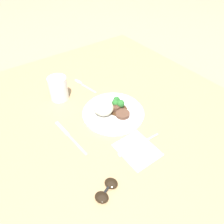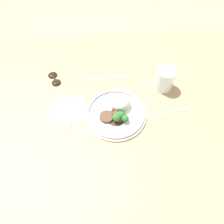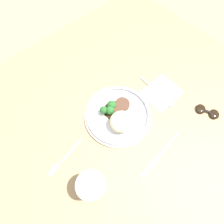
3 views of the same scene
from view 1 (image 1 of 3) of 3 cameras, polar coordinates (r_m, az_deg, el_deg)
name	(u,v)px [view 1 (image 1 of 3)]	position (r m, az deg, el deg)	size (l,w,h in m)	color
ground_plane	(115,121)	(0.97, 0.86, -2.29)	(8.00, 8.00, 0.00)	#998466
dining_table	(115,117)	(0.95, 0.88, -1.26)	(1.28, 1.08, 0.05)	tan
napkin	(137,150)	(0.80, 6.60, -9.78)	(0.15, 0.12, 0.00)	silver
plate	(112,111)	(0.92, 0.10, 0.33)	(0.26, 0.26, 0.07)	white
juice_glass	(59,89)	(1.01, -13.80, 5.87)	(0.08, 0.08, 0.11)	orange
fork	(135,146)	(0.81, 6.07, -8.94)	(0.02, 0.18, 0.00)	#B7B7BC
knife	(69,136)	(0.85, -11.14, -6.16)	(0.21, 0.02, 0.00)	#B7B7BC
spoon	(81,83)	(1.12, -8.08, 7.49)	(0.16, 0.04, 0.01)	#B7B7BC
sunglasses	(107,190)	(0.70, -1.44, -19.71)	(0.07, 0.10, 0.01)	black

